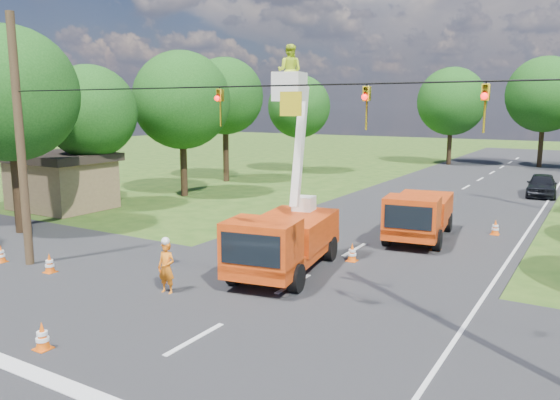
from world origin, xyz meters
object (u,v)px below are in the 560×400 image
Objects in this scene: tree_far_b at (545,95)px; traffic_cone_3 at (436,242)px; second_truck at (419,214)px; distant_car at (542,185)px; tree_left_e at (225,96)px; bucket_truck at (284,227)px; tree_far_a at (452,101)px; traffic_cone_4 at (50,263)px; pole_left at (20,143)px; traffic_cone_5 at (1,254)px; tree_left_b at (10,94)px; traffic_cone_2 at (352,253)px; tree_left_c at (90,112)px; shed at (62,180)px; traffic_cone_6 at (495,228)px; tree_left_f at (299,107)px; ground_worker at (166,268)px; tree_left_d at (182,100)px; traffic_cone_0 at (42,336)px.

traffic_cone_3 is at bearing -90.29° from tree_far_b.
tree_far_b is (1.35, 33.86, 5.67)m from second_truck.
distant_car is 0.46× the size of tree_left_e.
tree_far_a is (-4.08, 39.02, 4.52)m from bucket_truck.
second_truck is 14.95m from traffic_cone_4.
bucket_truck is 0.87× the size of pole_left.
pole_left is (1.14, 0.41, 4.14)m from traffic_cone_5.
distant_car is 0.47× the size of tree_left_b.
tree_far_b is at bearing 86.36° from traffic_cone_2.
shed is at bearing -146.31° from tree_left_c.
bucket_truck is at bearing 24.30° from traffic_cone_5.
shed reaches higher than traffic_cone_6.
tree_left_f is (-17.62, 20.28, 5.33)m from traffic_cone_3.
ground_worker is at bearing -32.89° from tree_left_c.
traffic_cone_2 is 24.07m from tree_left_e.
traffic_cone_2 is 0.07× the size of tree_far_a.
second_truck is 17.81m from tree_left_d.
traffic_cone_2 is 1.00× the size of traffic_cone_4.
distant_car is 6.15× the size of traffic_cone_5.
tree_left_d is at bearing 159.31° from second_truck.
traffic_cone_3 is 19.50m from tree_left_b.
tree_far_a is 0.92× the size of tree_far_b.
pole_left is (-1.54, 0.29, 4.14)m from traffic_cone_4.
tree_far_b reaches higher than distant_car.
distant_car is at bearing 50.60° from tree_left_b.
bucket_truck is 4.70× the size of ground_worker.
distant_car is 20.73m from traffic_cone_2.
tree_left_b is at bearing -112.62° from tree_far_b.
ground_worker is 43.12m from tree_far_a.
traffic_cone_0 is 0.09× the size of tree_left_c.
second_truck is 0.75× the size of tree_left_c.
tree_left_f is (-6.84, 30.29, 5.33)m from traffic_cone_4.
tree_far_b is (17.80, 15.00, 1.12)m from tree_left_f.
traffic_cone_6 is at bearing 68.72° from traffic_cone_3.
pole_left is 30.49m from tree_left_f.
tree_left_d reaches higher than traffic_cone_2.
traffic_cone_4 is 0.08× the size of tree_left_f.
second_truck is 16.12m from pole_left.
tree_left_d is at bearing 176.38° from traffic_cone_6.
traffic_cone_0 is 15.09m from traffic_cone_3.
tree_left_c reaches higher than distant_car.
traffic_cone_0 is at bearing -111.74° from traffic_cone_3.
traffic_cone_5 is 7.87m from tree_left_b.
tree_left_e is (-7.30, 22.00, 1.99)m from pole_left.
tree_left_c is (-17.05, 2.51, 5.08)m from traffic_cone_2.
tree_left_f is at bearing 123.15° from traffic_cone_2.
distant_car is 29.97m from traffic_cone_4.
tree_left_e is 1.12× the size of tree_left_f.
traffic_cone_4 is (-9.61, -11.43, -0.78)m from second_truck.
tree_far_b is at bearing 89.71° from traffic_cone_3.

